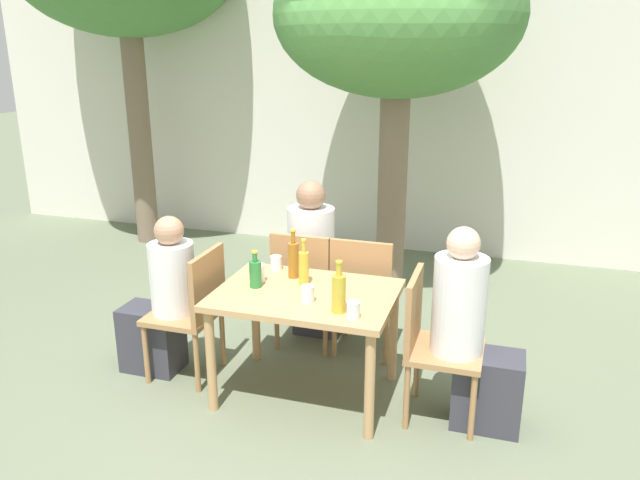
{
  "coord_description": "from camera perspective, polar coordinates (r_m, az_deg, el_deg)",
  "views": [
    {
      "loc": [
        1.17,
        -3.42,
        2.21
      ],
      "look_at": [
        0.0,
        0.3,
        0.97
      ],
      "focal_mm": 35.0,
      "sensor_mm": 36.0,
      "label": 1
    }
  ],
  "objects": [
    {
      "name": "drinking_glass_3",
      "position": [
        4.07,
        -5.56,
        -3.01
      ],
      "size": [
        0.07,
        0.07,
        0.12
      ],
      "color": "white",
      "rests_on": "dining_table_front"
    },
    {
      "name": "oil_cruet_1",
      "position": [
        3.58,
        1.72,
        -4.8
      ],
      "size": [
        0.08,
        0.08,
        0.31
      ],
      "color": "gold",
      "rests_on": "dining_table_front"
    },
    {
      "name": "drinking_glass_0",
      "position": [
        4.27,
        -4.04,
        -2.1
      ],
      "size": [
        0.08,
        0.08,
        0.1
      ],
      "color": "white",
      "rests_on": "dining_table_front"
    },
    {
      "name": "cafe_building_wall",
      "position": [
        6.79,
        7.53,
        10.62
      ],
      "size": [
        10.0,
        0.08,
        2.8
      ],
      "color": "silver",
      "rests_on": "ground_plane"
    },
    {
      "name": "drinking_glass_2",
      "position": [
        3.75,
        -1.13,
        -4.94
      ],
      "size": [
        0.08,
        0.08,
        0.1
      ],
      "color": "silver",
      "rests_on": "dining_table_front"
    },
    {
      "name": "person_seated_1",
      "position": [
        3.8,
        13.74,
        -8.91
      ],
      "size": [
        0.56,
        0.31,
        1.23
      ],
      "rotation": [
        0.0,
        0.0,
        1.57
      ],
      "color": "#383842",
      "rests_on": "ground_plane"
    },
    {
      "name": "patio_chair_3",
      "position": [
        4.5,
        4.04,
        -4.49
      ],
      "size": [
        0.44,
        0.44,
        0.91
      ],
      "rotation": [
        0.0,
        0.0,
        3.14
      ],
      "color": "#A87A4C",
      "rests_on": "ground_plane"
    },
    {
      "name": "ground_plane",
      "position": [
        4.23,
        -1.25,
        -13.84
      ],
      "size": [
        30.0,
        30.0,
        0.0
      ],
      "primitive_type": "plane",
      "color": "#667056"
    },
    {
      "name": "oil_cruet_2",
      "position": [
        3.98,
        -1.5,
        -2.49
      ],
      "size": [
        0.07,
        0.07,
        0.31
      ],
      "color": "gold",
      "rests_on": "dining_table_front"
    },
    {
      "name": "person_seated_2",
      "position": [
        4.8,
        -0.51,
        -2.41
      ],
      "size": [
        0.35,
        0.58,
        1.25
      ],
      "rotation": [
        0.0,
        0.0,
        3.14
      ],
      "color": "#383842",
      "rests_on": "ground_plane"
    },
    {
      "name": "patio_chair_1",
      "position": [
        3.83,
        10.14,
        -8.84
      ],
      "size": [
        0.44,
        0.44,
        0.91
      ],
      "rotation": [
        0.0,
        0.0,
        1.57
      ],
      "color": "#A87A4C",
      "rests_on": "ground_plane"
    },
    {
      "name": "patio_chair_2",
      "position": [
        4.61,
        -1.39,
        -3.88
      ],
      "size": [
        0.44,
        0.44,
        0.91
      ],
      "rotation": [
        0.0,
        0.0,
        3.14
      ],
      "color": "#A87A4C",
      "rests_on": "ground_plane"
    },
    {
      "name": "person_seated_0",
      "position": [
        4.41,
        -14.25,
        -5.8
      ],
      "size": [
        0.55,
        0.3,
        1.13
      ],
      "rotation": [
        0.0,
        0.0,
        -1.57
      ],
      "color": "#383842",
      "rests_on": "ground_plane"
    },
    {
      "name": "tree_near",
      "position": [
        5.57,
        7.17,
        19.42
      ],
      "size": [
        2.1,
        2.1,
        3.11
      ],
      "color": "#7A6651",
      "rests_on": "ground_plane"
    },
    {
      "name": "green_bottle_0",
      "position": [
        3.97,
        -5.93,
        -3.03
      ],
      "size": [
        0.08,
        0.08,
        0.24
      ],
      "color": "#287A38",
      "rests_on": "dining_table_front"
    },
    {
      "name": "patio_chair_0",
      "position": [
        4.28,
        -11.45,
        -5.96
      ],
      "size": [
        0.44,
        0.44,
        0.91
      ],
      "rotation": [
        0.0,
        0.0,
        -1.57
      ],
      "color": "#A87A4C",
      "rests_on": "ground_plane"
    },
    {
      "name": "dining_table_front",
      "position": [
        3.94,
        -1.31,
        -6.06
      ],
      "size": [
        1.12,
        0.82,
        0.72
      ],
      "color": "tan",
      "rests_on": "ground_plane"
    },
    {
      "name": "amber_bottle_3",
      "position": [
        4.1,
        -2.45,
        -1.73
      ],
      "size": [
        0.07,
        0.07,
        0.33
      ],
      "color": "#9E661E",
      "rests_on": "dining_table_front"
    },
    {
      "name": "drinking_glass_1",
      "position": [
        3.54,
        3.06,
        -6.41
      ],
      "size": [
        0.08,
        0.08,
        0.1
      ],
      "color": "silver",
      "rests_on": "dining_table_front"
    }
  ]
}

